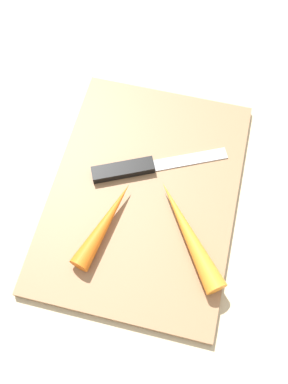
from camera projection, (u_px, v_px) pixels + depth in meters
ground_plane at (144, 196)px, 0.62m from camera, size 1.40×1.40×0.00m
cutting_board at (144, 194)px, 0.62m from camera, size 0.36×0.26×0.01m
knife at (132, 168)px, 0.62m from camera, size 0.10×0.19×0.01m
carrot_short at (105, 224)px, 0.58m from camera, size 0.14×0.06×0.03m
carrot_long at (188, 233)px, 0.57m from camera, size 0.15×0.12×0.03m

